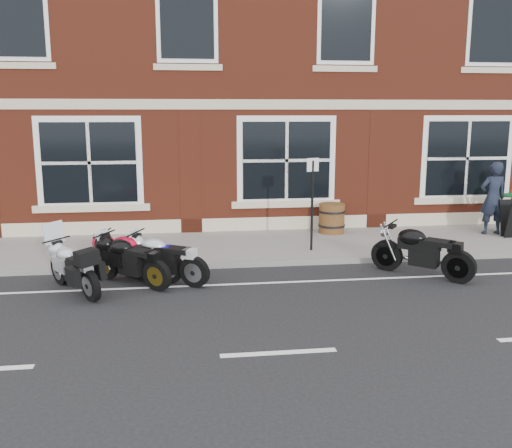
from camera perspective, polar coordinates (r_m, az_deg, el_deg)
The scene contains 12 objects.
ground at distance 10.73m, azimuth -0.49°, elevation -6.30°, with size 80.00×80.00×0.00m, color black.
sidewalk at distance 13.59m, azimuth -2.07°, elevation -2.28°, with size 30.00×3.00×0.12m, color slate.
kerb at distance 12.07m, azimuth -1.33°, elevation -4.02°, with size 30.00×0.16×0.12m, color slate.
pub_building at distance 20.88m, azimuth -4.32°, elevation 18.80°, with size 24.00×12.00×12.00m, color maroon.
moto_touring_silver at distance 10.84m, azimuth -17.75°, elevation -3.92°, with size 1.13×1.62×1.23m.
moto_sport_red at distance 11.26m, azimuth -12.12°, elevation -3.04°, with size 1.88×0.81×0.88m.
moto_sport_black at distance 11.01m, azimuth -12.53°, elevation -3.40°, with size 1.56×1.35×0.87m.
moto_sport_silver at distance 11.04m, azimuth -9.29°, elevation -3.23°, with size 1.70×1.17×0.88m.
moto_naked_black at distance 11.75m, azimuth 16.13°, elevation -2.44°, with size 1.60×1.58×0.95m.
pedestrian_left at distance 15.76m, azimuth 22.60°, elevation 2.40°, with size 0.68×0.45×1.86m, color black.
barrel_planter at distance 14.90m, azimuth 7.58°, elevation 0.57°, with size 0.69×0.69×0.77m.
parking_sign at distance 12.84m, azimuth 5.64°, elevation 2.64°, with size 0.29×0.11×2.09m.
Camera 1 is at (-1.27, -10.15, 3.23)m, focal length 40.00 mm.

